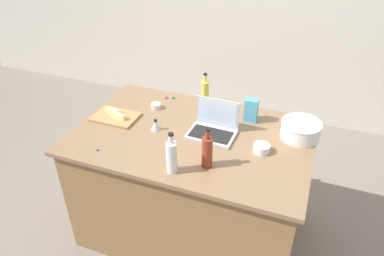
% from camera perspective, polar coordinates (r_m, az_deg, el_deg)
% --- Properties ---
extents(ground_plane, '(12.00, 12.00, 0.00)m').
position_cam_1_polar(ground_plane, '(3.00, -0.00, -15.43)').
color(ground_plane, slate).
extents(wall_back, '(8.00, 0.10, 2.60)m').
position_cam_1_polar(wall_back, '(4.08, 10.90, 19.04)').
color(wall_back, beige).
rests_on(wall_back, ground).
extents(island_counter, '(1.59, 1.03, 0.90)m').
position_cam_1_polar(island_counter, '(2.68, -0.00, -8.99)').
color(island_counter, olive).
rests_on(island_counter, ground).
extents(laptop, '(0.32, 0.24, 0.22)m').
position_cam_1_polar(laptop, '(2.39, 3.45, 0.15)').
color(laptop, '#B7B7BC').
rests_on(laptop, island_counter).
extents(mixing_bowl_large, '(0.27, 0.27, 0.12)m').
position_cam_1_polar(mixing_bowl_large, '(2.45, 16.98, -0.22)').
color(mixing_bowl_large, white).
rests_on(mixing_bowl_large, island_counter).
extents(bottle_soy, '(0.06, 0.06, 0.26)m').
position_cam_1_polar(bottle_soy, '(2.07, 2.43, -3.72)').
color(bottle_soy, maroon).
rests_on(bottle_soy, island_counter).
extents(bottle_vinegar, '(0.07, 0.07, 0.26)m').
position_cam_1_polar(bottle_vinegar, '(2.03, -3.26, -4.57)').
color(bottle_vinegar, white).
rests_on(bottle_vinegar, island_counter).
extents(bottle_oil, '(0.06, 0.06, 0.26)m').
position_cam_1_polar(bottle_oil, '(2.70, 2.07, 5.67)').
color(bottle_oil, '#DBC64C').
rests_on(bottle_oil, island_counter).
extents(cutting_board, '(0.32, 0.22, 0.02)m').
position_cam_1_polar(cutting_board, '(2.63, -12.09, 1.78)').
color(cutting_board, '#AD7F4C').
rests_on(cutting_board, island_counter).
extents(butter_stick_left, '(0.11, 0.05, 0.04)m').
position_cam_1_polar(butter_stick_left, '(2.59, -11.67, 1.89)').
color(butter_stick_left, '#F4E58C').
rests_on(butter_stick_left, cutting_board).
extents(butter_stick_right, '(0.11, 0.05, 0.04)m').
position_cam_1_polar(butter_stick_right, '(2.65, -12.47, 2.63)').
color(butter_stick_right, '#F4E58C').
rests_on(butter_stick_right, cutting_board).
extents(ramekin_small, '(0.10, 0.10, 0.05)m').
position_cam_1_polar(ramekin_small, '(2.27, 11.06, -3.19)').
color(ramekin_small, white).
rests_on(ramekin_small, island_counter).
extents(ramekin_medium, '(0.08, 0.08, 0.04)m').
position_cam_1_polar(ramekin_medium, '(2.71, -5.78, 3.52)').
color(ramekin_medium, beige).
rests_on(ramekin_medium, island_counter).
extents(kitchen_timer, '(0.07, 0.07, 0.08)m').
position_cam_1_polar(kitchen_timer, '(2.44, -5.81, 0.48)').
color(kitchen_timer, '#B2B2B7').
rests_on(kitchen_timer, island_counter).
extents(candy_bag, '(0.09, 0.06, 0.17)m').
position_cam_1_polar(candy_bag, '(2.54, 9.44, 2.81)').
color(candy_bag, '#4CA5CC').
rests_on(candy_bag, island_counter).
extents(candy_0, '(0.02, 0.02, 0.02)m').
position_cam_1_polar(candy_0, '(2.38, 16.42, -2.60)').
color(candy_0, green).
rests_on(candy_0, island_counter).
extents(candy_1, '(0.02, 0.02, 0.02)m').
position_cam_1_polar(candy_1, '(2.37, 4.22, -1.30)').
color(candy_1, yellow).
rests_on(candy_1, island_counter).
extents(candy_2, '(0.02, 0.02, 0.02)m').
position_cam_1_polar(candy_2, '(2.84, -4.16, 4.93)').
color(candy_2, '#CC3399').
rests_on(candy_2, island_counter).
extents(candy_3, '(0.02, 0.02, 0.02)m').
position_cam_1_polar(candy_3, '(2.84, -3.04, 4.89)').
color(candy_3, green).
rests_on(candy_3, island_counter).
extents(candy_4, '(0.02, 0.02, 0.02)m').
position_cam_1_polar(candy_4, '(2.32, -14.90, -3.36)').
color(candy_4, blue).
rests_on(candy_4, island_counter).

